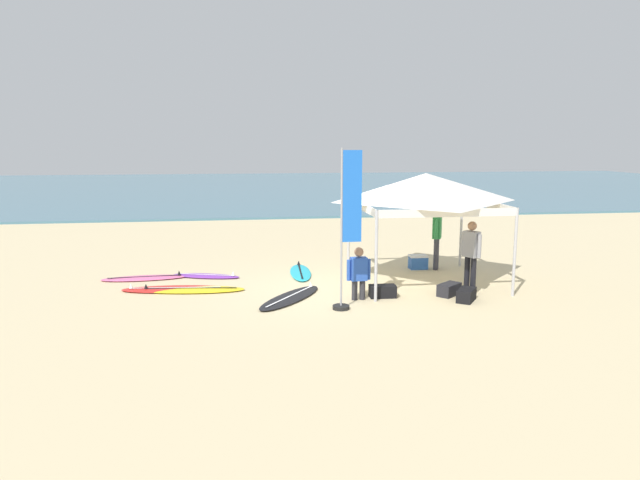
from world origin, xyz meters
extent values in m
plane|color=beige|center=(0.00, 0.00, 0.00)|extent=(80.00, 80.00, 0.00)
cube|color=teal|center=(0.00, 30.76, 0.05)|extent=(80.00, 36.00, 0.10)
cylinder|color=#B7B7BC|center=(0.59, -1.23, 1.02)|extent=(0.07, 0.07, 2.05)
cylinder|color=#B7B7BC|center=(3.83, -1.23, 1.02)|extent=(0.07, 0.07, 2.05)
cylinder|color=#B7B7BC|center=(0.59, 2.01, 1.02)|extent=(0.07, 0.07, 2.05)
cylinder|color=#B7B7BC|center=(3.83, 2.01, 1.02)|extent=(0.07, 0.07, 2.05)
cube|color=white|center=(2.21, -1.23, 1.96)|extent=(3.24, 0.03, 0.18)
cube|color=white|center=(2.21, 2.01, 1.96)|extent=(3.24, 0.03, 0.18)
cube|color=white|center=(0.59, 0.39, 1.96)|extent=(0.03, 3.24, 0.18)
cube|color=white|center=(3.83, 0.39, 1.96)|extent=(0.03, 3.24, 0.18)
pyramid|color=white|center=(2.21, 0.39, 2.40)|extent=(3.36, 3.36, 0.70)
ellipsoid|color=purple|center=(-3.28, 1.67, 0.04)|extent=(1.88, 1.01, 0.07)
cube|color=white|center=(-3.28, 1.67, 0.07)|extent=(1.48, 0.51, 0.01)
cone|color=white|center=(-2.57, 1.44, 0.13)|extent=(0.09, 0.09, 0.12)
ellipsoid|color=#23B2CC|center=(-0.78, 1.72, 0.04)|extent=(0.64, 2.05, 0.07)
cube|color=black|center=(-0.78, 1.72, 0.07)|extent=(0.13, 1.72, 0.01)
cone|color=black|center=(-0.74, 2.55, 0.13)|extent=(0.09, 0.09, 0.12)
ellipsoid|color=black|center=(-1.28, -0.76, 0.04)|extent=(1.90, 2.30, 0.07)
cube|color=white|center=(-1.28, -0.76, 0.07)|extent=(1.21, 1.67, 0.01)
cone|color=white|center=(-0.71, 0.03, 0.13)|extent=(0.09, 0.09, 0.12)
ellipsoid|color=yellow|center=(-3.57, 0.28, 0.04)|extent=(2.62, 0.96, 0.07)
cube|color=black|center=(-3.57, 0.28, 0.07)|extent=(2.17, 0.27, 0.01)
cone|color=black|center=(-4.61, 0.39, 0.13)|extent=(0.09, 0.09, 0.12)
ellipsoid|color=red|center=(-3.93, 0.38, 0.04)|extent=(2.57, 0.87, 0.07)
cube|color=white|center=(-3.93, 0.38, 0.07)|extent=(2.15, 0.20, 0.01)
cone|color=white|center=(-4.97, 0.46, 0.13)|extent=(0.09, 0.09, 0.12)
ellipsoid|color=pink|center=(-4.85, 1.65, 0.04)|extent=(2.18, 0.73, 0.07)
cube|color=black|center=(-4.85, 1.65, 0.07)|extent=(1.82, 0.17, 0.01)
cone|color=black|center=(-3.97, 1.71, 0.13)|extent=(0.09, 0.09, 0.12)
cylinder|color=#383842|center=(3.06, 1.82, 0.44)|extent=(0.13, 0.13, 0.88)
cylinder|color=#383842|center=(2.99, 1.66, 0.44)|extent=(0.13, 0.13, 0.88)
cube|color=#2D8C47|center=(3.02, 1.74, 1.18)|extent=(0.35, 0.42, 0.60)
sphere|color=tan|center=(3.02, 1.74, 1.60)|extent=(0.21, 0.21, 0.21)
cylinder|color=#2D8C47|center=(3.12, 1.95, 1.16)|extent=(0.09, 0.09, 0.54)
cylinder|color=#2D8C47|center=(2.93, 1.53, 1.16)|extent=(0.09, 0.09, 0.54)
cylinder|color=black|center=(2.97, -0.96, 0.44)|extent=(0.13, 0.13, 0.88)
cylinder|color=black|center=(2.88, -0.80, 0.44)|extent=(0.13, 0.13, 0.88)
cube|color=gray|center=(2.92, -0.88, 1.18)|extent=(0.36, 0.42, 0.60)
sphere|color=#9E7051|center=(2.92, -0.88, 1.60)|extent=(0.21, 0.21, 0.21)
cylinder|color=gray|center=(3.03, -1.09, 1.16)|extent=(0.09, 0.09, 0.54)
cylinder|color=gray|center=(2.82, -0.68, 1.16)|extent=(0.09, 0.09, 0.54)
cylinder|color=#2D2D33|center=(0.15, -1.03, 0.23)|extent=(0.13, 0.13, 0.45)
cylinder|color=#2D2D33|center=(0.33, -1.02, 0.23)|extent=(0.13, 0.13, 0.45)
cube|color=#2851B2|center=(0.24, -1.03, 0.71)|extent=(0.37, 0.24, 0.52)
sphere|color=#9E7051|center=(0.24, -1.03, 1.09)|extent=(0.21, 0.21, 0.21)
cylinder|color=#2851B2|center=(0.01, -1.04, 0.69)|extent=(0.09, 0.09, 0.47)
cylinder|color=#2851B2|center=(0.47, -1.01, 0.69)|extent=(0.09, 0.09, 0.47)
cylinder|color=#99999E|center=(-0.28, -1.71, 1.70)|extent=(0.04, 0.04, 3.40)
cube|color=blue|center=(-0.06, -1.71, 2.40)|extent=(0.40, 0.02, 1.90)
cylinder|color=black|center=(-0.28, -1.71, 0.04)|extent=(0.36, 0.36, 0.08)
cube|color=black|center=(0.83, -0.90, 0.14)|extent=(0.61, 0.34, 0.28)
cube|color=black|center=(2.60, -1.48, 0.14)|extent=(0.61, 0.67, 0.28)
cube|color=#232328|center=(2.40, -0.97, 0.14)|extent=(0.67, 0.63, 0.28)
cube|color=#2D60B7|center=(2.55, 1.87, 0.17)|extent=(0.48, 0.34, 0.34)
cube|color=white|center=(2.55, 1.87, 0.37)|extent=(0.50, 0.36, 0.05)
camera|label=1|loc=(-2.39, -13.41, 3.54)|focal=32.49mm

